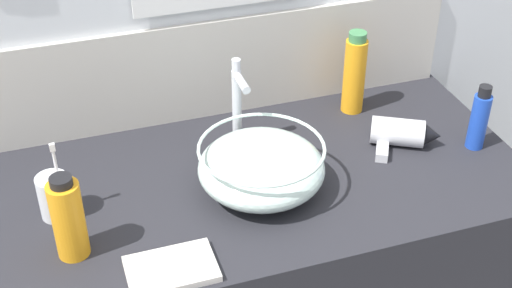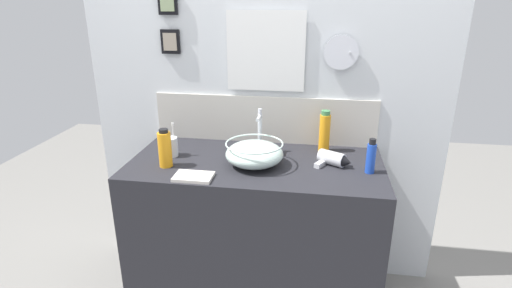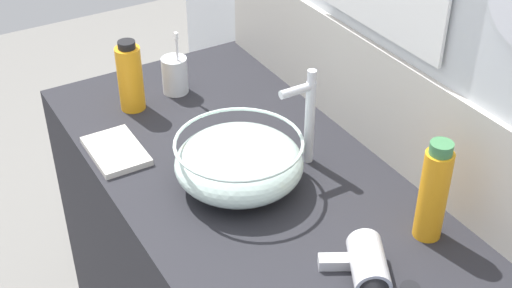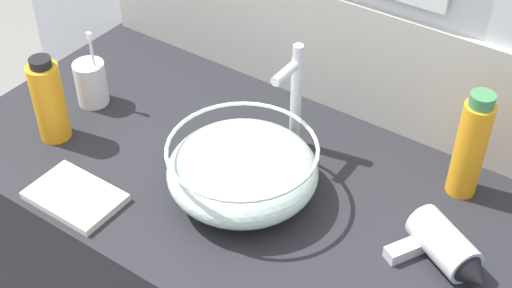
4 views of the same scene
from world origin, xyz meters
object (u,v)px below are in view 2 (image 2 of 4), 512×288
Objects in this scene: lotion_bottle at (325,132)px; hand_towel at (193,177)px; faucet at (261,129)px; hair_drier at (334,159)px; toothbrush_cup at (171,147)px; soap_dispenser at (165,149)px; shampoo_bottle at (371,157)px; glass_bowl_sink at (255,154)px.

lotion_bottle is 0.78m from hand_towel.
hand_towel is (-0.27, -0.39, -0.13)m from faucet.
hair_drier is 0.22m from lotion_bottle.
faucet is 0.36m from lotion_bottle.
soap_dispenser is at bearing -81.39° from toothbrush_cup.
toothbrush_cup is at bearing -179.66° from hair_drier.
faucet is 0.43m from hair_drier.
shampoo_bottle is 1.03m from soap_dispenser.
soap_dispenser is 0.24m from hand_towel.
shampoo_bottle reaches higher than glass_bowl_sink.
shampoo_bottle is 0.35m from lotion_bottle.
hair_drier is at bearing 159.77° from shampoo_bottle.
faucet is 1.32× the size of toothbrush_cup.
hand_towel is at bearing -33.46° from soap_dispenser.
lotion_bottle reaches higher than toothbrush_cup.
shampoo_bottle is at bearing 4.39° from soap_dispenser.
lotion_bottle is (-0.05, 0.20, 0.08)m from hair_drier.
toothbrush_cup is 0.15m from soap_dispenser.
hand_towel is at bearing -166.68° from shampoo_bottle.
faucet is 1.41× the size of shampoo_bottle.
toothbrush_cup is at bearing -164.83° from faucet.
toothbrush_cup reaches higher than hair_drier.
hair_drier is 1.06× the size of toothbrush_cup.
hand_towel is at bearing -143.12° from lotion_bottle.
faucet is 1.25× the size of soap_dispenser.
toothbrush_cup is 0.80× the size of lotion_bottle.
faucet reaches higher than shampoo_bottle.
soap_dispenser is at bearing -170.44° from hair_drier.
glass_bowl_sink is 1.58× the size of toothbrush_cup.
hand_towel is at bearing -142.89° from glass_bowl_sink.
lotion_bottle reaches higher than hair_drier.
hair_drier is at bearing 21.58° from hand_towel.
toothbrush_cup is at bearing 98.61° from soap_dispenser.
soap_dispenser reaches higher than shampoo_bottle.
hand_towel is at bearing -51.79° from toothbrush_cup.
faucet is at bearing 15.17° from toothbrush_cup.
faucet is 1.06× the size of lotion_bottle.
toothbrush_cup reaches higher than glass_bowl_sink.
glass_bowl_sink is 0.46m from soap_dispenser.
glass_bowl_sink reaches higher than hair_drier.
faucet reaches higher than lotion_bottle.
hair_drier is at bearing 0.34° from toothbrush_cup.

